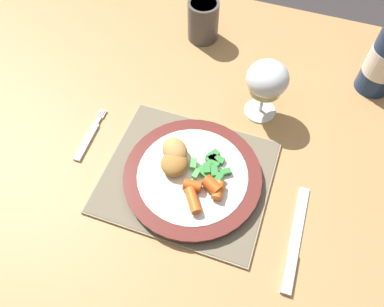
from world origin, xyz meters
name	(u,v)px	position (x,y,z in m)	size (l,w,h in m)	color
ground_plane	(192,244)	(0.00, 0.00, 0.00)	(6.00, 6.00, 0.00)	#383333
dining_table	(192,148)	(0.00, 0.00, 0.66)	(1.44, 0.92, 0.74)	#AD7F4C
placemat	(187,176)	(0.03, -0.12, 0.74)	(0.31, 0.27, 0.01)	gray
dinner_plate	(192,176)	(0.04, -0.12, 0.76)	(0.26, 0.26, 0.02)	silver
breaded_croquettes	(174,156)	(0.00, -0.11, 0.78)	(0.08, 0.09, 0.04)	tan
green_beans_pile	(211,168)	(0.07, -0.10, 0.77)	(0.08, 0.08, 0.02)	#338438
glazed_carrots	(204,191)	(0.08, -0.15, 0.78)	(0.07, 0.08, 0.02)	#CC5119
fork	(89,138)	(-0.19, -0.10, 0.74)	(0.02, 0.13, 0.01)	silver
table_knife	(294,247)	(0.25, -0.19, 0.74)	(0.02, 0.20, 0.01)	silver
wine_glass	(267,81)	(0.13, 0.09, 0.83)	(0.08, 0.08, 0.13)	silver
drinking_cup	(203,20)	(-0.07, 0.27, 0.79)	(0.07, 0.07, 0.10)	#4C4747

